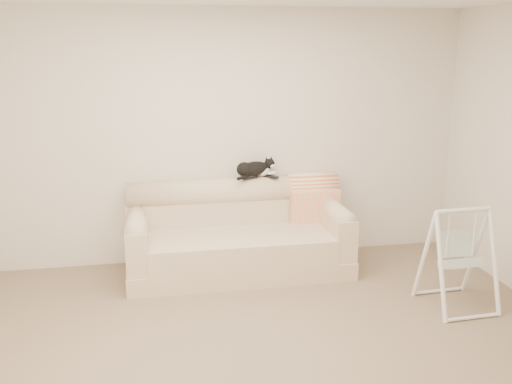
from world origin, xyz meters
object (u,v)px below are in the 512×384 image
remote_b (271,176)px  tuxedo_cat (255,169)px  sofa (237,236)px  remote_a (249,177)px  baby_swing (458,257)px

remote_b → tuxedo_cat: 0.19m
sofa → tuxedo_cat: (0.22, 0.23, 0.64)m
sofa → remote_b: 0.72m
tuxedo_cat → remote_a: bearing=-161.6°
remote_a → tuxedo_cat: tuxedo_cat is taller
remote_b → remote_a: bearing=-178.6°
remote_a → sofa: bearing=-127.3°
sofa → tuxedo_cat: bearing=46.7°
remote_b → baby_swing: 2.01m
sofa → tuxedo_cat: tuxedo_cat is taller
tuxedo_cat → baby_swing: size_ratio=0.52×
tuxedo_cat → baby_swing: tuxedo_cat is taller
tuxedo_cat → baby_swing: bearing=-43.0°
remote_b → baby_swing: (1.36, -1.41, -0.46)m
sofa → remote_a: 0.62m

